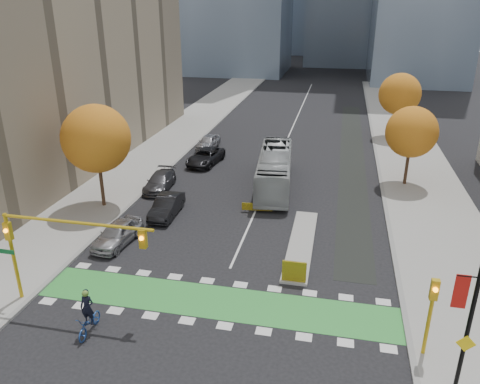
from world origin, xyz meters
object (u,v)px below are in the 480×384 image
at_px(parked_car_e, 208,142).
at_px(parked_car_c, 160,181).
at_px(tree_west, 96,139).
at_px(tree_east_near, 412,132).
at_px(bus, 275,170).
at_px(parked_car_b, 167,206).
at_px(parked_car_d, 205,157).
at_px(cyclist, 89,319).
at_px(traffic_signal_east, 431,306).
at_px(tree_east_far, 400,94).
at_px(hazard_board, 294,272).
at_px(traffic_signal_west, 53,239).
at_px(banner_lamppost, 475,300).
at_px(parked_car_a, 117,233).

bearing_deg(parked_car_e, parked_car_c, -89.33).
relative_size(tree_west, tree_east_near, 1.16).
height_order(tree_west, bus, tree_west).
bearing_deg(bus, parked_car_b, -138.85).
relative_size(parked_car_b, parked_car_d, 0.84).
bearing_deg(cyclist, tree_east_near, 52.75).
distance_m(tree_west, cyclist, 16.44).
distance_m(traffic_signal_east, cyclist, 16.11).
bearing_deg(tree_east_far, hazard_board, -104.12).
bearing_deg(tree_east_near, tree_east_far, 88.21).
bearing_deg(bus, tree_east_near, 8.88).
relative_size(tree_east_far, cyclist, 3.13).
relative_size(hazard_board, parked_car_d, 0.26).
height_order(traffic_signal_east, parked_car_c, traffic_signal_east).
bearing_deg(traffic_signal_west, parked_car_b, 83.22).
xyz_separation_m(hazard_board, cyclist, (-9.40, -6.46, 0.02)).
relative_size(tree_west, parked_car_d, 1.52).
xyz_separation_m(tree_east_near, bus, (-11.31, -2.89, -3.24)).
bearing_deg(tree_east_near, bus, -165.68).
bearing_deg(traffic_signal_west, cyclist, -34.68).
bearing_deg(cyclist, parked_car_c, 99.26).
height_order(tree_east_near, parked_car_e, tree_east_near).
distance_m(tree_west, parked_car_c, 7.31).
xyz_separation_m(hazard_board, banner_lamppost, (7.50, -6.70, 3.81)).
bearing_deg(hazard_board, parked_car_b, 145.16).
xyz_separation_m(tree_east_far, cyclist, (-17.90, -40.26, -4.42)).
distance_m(bus, parked_car_a, 15.42).
height_order(tree_east_near, banner_lamppost, banner_lamppost).
relative_size(cyclist, parked_car_b, 0.53).
bearing_deg(cyclist, hazard_board, 32.92).
relative_size(tree_east_far, banner_lamppost, 0.92).
distance_m(tree_east_far, parked_car_e, 22.96).
relative_size(traffic_signal_east, banner_lamppost, 0.50).
bearing_deg(parked_car_c, bus, 11.09).
height_order(tree_east_near, parked_car_c, tree_east_near).
height_order(tree_east_near, traffic_signal_east, tree_east_near).
relative_size(parked_car_a, parked_car_e, 1.03).
xyz_separation_m(bus, parked_car_a, (-8.84, -12.60, -0.85)).
distance_m(tree_east_far, parked_car_c, 30.74).
xyz_separation_m(traffic_signal_west, parked_car_a, (-0.22, 7.02, -3.26)).
relative_size(banner_lamppost, parked_car_c, 1.71).
bearing_deg(banner_lamppost, traffic_signal_west, 174.14).
xyz_separation_m(tree_east_far, parked_car_b, (-19.00, -26.49, -4.49)).
relative_size(hazard_board, parked_car_a, 0.31).
xyz_separation_m(tree_west, parked_car_a, (3.85, -5.49, -4.84)).
bearing_deg(hazard_board, parked_car_d, 119.18).
distance_m(hazard_board, parked_car_d, 22.58).
distance_m(hazard_board, tree_east_far, 35.13).
relative_size(traffic_signal_east, parked_car_d, 0.76).
distance_m(traffic_signal_west, bus, 21.57).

